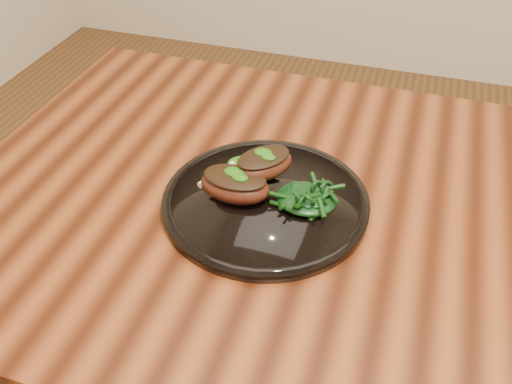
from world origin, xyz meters
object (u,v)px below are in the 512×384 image
desk (461,275)px  greens_heap (307,195)px  lamb_chop_front (235,184)px  plate (266,202)px

desk → greens_heap: (-0.24, -0.02, 0.12)m
desk → lamb_chop_front: (-0.35, -0.04, 0.12)m
desk → lamb_chop_front: bearing=-173.4°
desk → lamb_chop_front: lamb_chop_front is taller
lamb_chop_front → greens_heap: lamb_chop_front is taller
desk → greens_heap: size_ratio=17.63×
desk → greens_heap: greens_heap is taller
plate → desk: bearing=5.6°
desk → lamb_chop_front: size_ratio=13.91×
plate → lamb_chop_front: bearing=-166.5°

